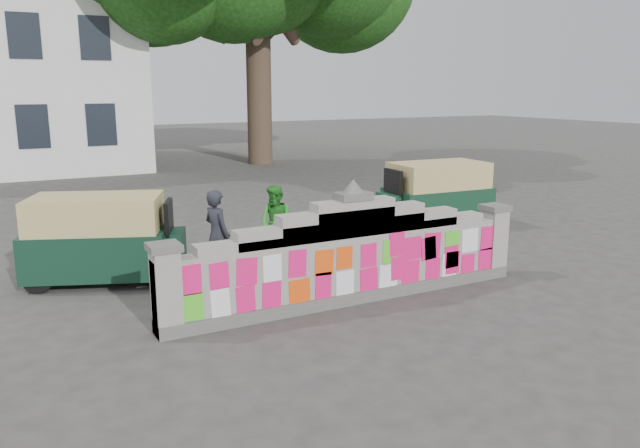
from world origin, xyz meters
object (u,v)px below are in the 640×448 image
object	(u,v)px
cyclist_rider	(218,249)
pedestrian	(276,223)
rickshaw_right	(435,194)
rickshaw_left	(102,238)
cyclist_bike	(218,267)

from	to	relation	value
cyclist_rider	pedestrian	distance (m)	2.19
pedestrian	rickshaw_right	bearing A→B (deg)	69.48
pedestrian	rickshaw_right	distance (m)	4.79
pedestrian	rickshaw_left	xyz separation A→B (m)	(-3.32, 0.16, 0.05)
cyclist_rider	rickshaw_left	size ratio (longest dim) A/B	0.53
rickshaw_left	cyclist_bike	bearing A→B (deg)	-21.93
cyclist_rider	rickshaw_right	world-z (taller)	rickshaw_right
cyclist_bike	rickshaw_left	bearing A→B (deg)	29.10
cyclist_bike	pedestrian	bearing A→B (deg)	-68.31
cyclist_rider	pedestrian	size ratio (longest dim) A/B	1.00
cyclist_rider	rickshaw_left	world-z (taller)	rickshaw_left
cyclist_bike	rickshaw_left	distance (m)	2.25
pedestrian	cyclist_rider	bearing A→B (deg)	-82.33
pedestrian	rickshaw_left	bearing A→B (deg)	-123.95
rickshaw_right	rickshaw_left	bearing A→B (deg)	8.89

